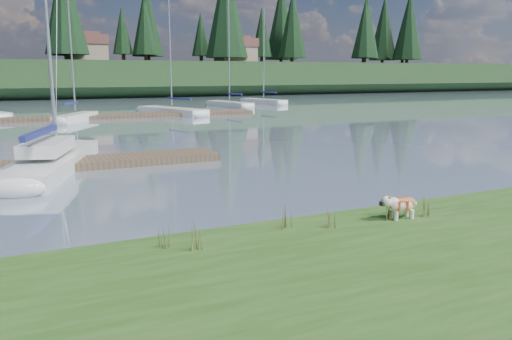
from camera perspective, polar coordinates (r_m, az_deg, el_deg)
name	(u,v)px	position (r m, az deg, el deg)	size (l,w,h in m)	color
ground	(71,120)	(41.38, -20.36, 5.42)	(200.00, 200.00, 0.00)	#7B8DA1
bank	(315,339)	(6.93, 6.74, -18.64)	(60.00, 9.00, 0.35)	#2F551E
ridge	(45,80)	(84.16, -22.95, 9.49)	(200.00, 20.00, 5.00)	black
bulldog	(401,204)	(11.71, 16.20, -3.73)	(0.93, 0.44, 0.55)	silver
sailboat_main	(57,156)	(20.83, -21.81, 1.51)	(4.57, 9.44, 13.36)	silver
dock_near	(6,168)	(20.40, -26.65, 0.17)	(16.00, 2.00, 0.30)	#4C3D2C
dock_far	(98,117)	(41.57, -17.62, 5.82)	(26.00, 2.20, 0.30)	#4C3D2C
sailboat_bg_2	(79,116)	(40.29, -19.58, 5.81)	(4.09, 5.89, 9.39)	silver
sailboat_bg_3	(167,110)	(45.10, -10.18, 6.76)	(4.91, 9.06, 13.14)	silver
sailboat_bg_4	(226,104)	(53.78, -3.44, 7.59)	(3.01, 7.99, 11.57)	silver
sailboat_bg_5	(260,101)	(58.85, 0.46, 7.90)	(3.31, 7.72, 10.88)	silver
weed_0	(196,236)	(9.39, -6.91, -7.47)	(0.17, 0.14, 0.65)	#475B23
weed_1	(287,217)	(10.61, 3.53, -5.41)	(0.17, 0.14, 0.57)	#475B23
weed_2	(388,209)	(11.60, 14.83, -4.30)	(0.17, 0.14, 0.59)	#475B23
weed_3	(164,237)	(9.62, -10.44, -7.49)	(0.17, 0.14, 0.52)	#475B23
weed_4	(331,219)	(10.77, 8.61, -5.59)	(0.17, 0.14, 0.44)	#475B23
weed_5	(428,205)	(12.11, 19.04, -3.81)	(0.17, 0.14, 0.63)	#475B23
mud_lip	(205,244)	(10.62, -5.87, -8.38)	(60.00, 0.50, 0.14)	#33281C
conifer_4	(64,3)	(77.92, -21.05, 17.39)	(6.16, 6.16, 15.10)	#382619
conifer_5	(145,26)	(83.43, -12.59, 15.81)	(3.96, 3.96, 10.35)	#382619
conifer_6	(226,8)	(85.66, -3.42, 18.05)	(7.04, 7.04, 17.00)	#382619
conifer_7	(292,24)	(94.11, 4.19, 16.30)	(5.28, 5.28, 13.20)	#382619
conifer_8	(365,29)	(97.72, 12.31, 15.49)	(4.62, 4.62, 11.77)	#382619
conifer_9	(409,25)	(108.31, 17.06, 15.54)	(5.94, 5.94, 14.62)	#382619
house_1	(86,48)	(82.69, -18.90, 13.09)	(6.30, 5.30, 4.65)	gray
house_2	(236,50)	(86.78, -2.35, 13.54)	(6.30, 5.30, 4.65)	gray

